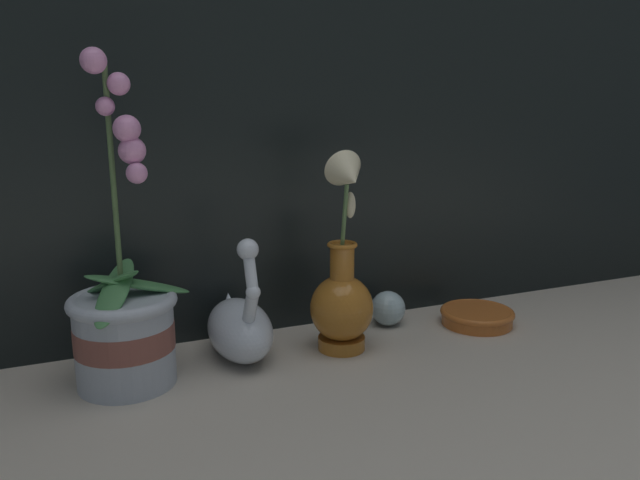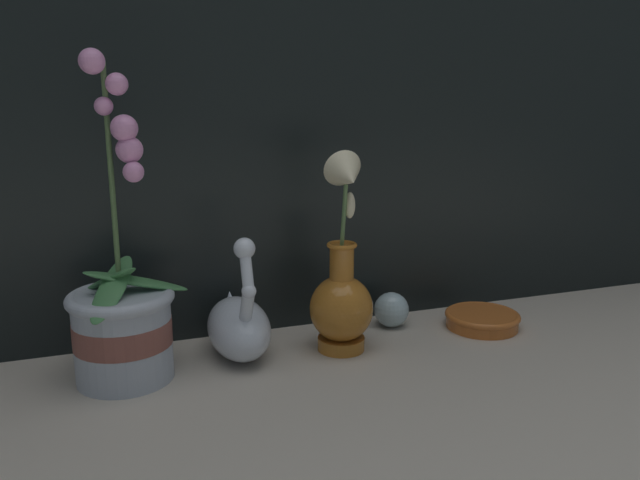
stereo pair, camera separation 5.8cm
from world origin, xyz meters
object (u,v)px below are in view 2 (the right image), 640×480
Objects in this scene: swan_figurine at (239,324)px; glass_sphere at (391,310)px; amber_dish at (482,319)px; orchid_potted_plant at (123,318)px; blue_vase at (342,293)px.

glass_sphere is at bearing 7.45° from swan_figurine.
glass_sphere is 0.17m from amber_dish.
amber_dish is at bearing 0.52° from orchid_potted_plant.
glass_sphere is at bearing 8.02° from orchid_potted_plant.
orchid_potted_plant is 0.50m from glass_sphere.
amber_dish is (0.16, -0.06, -0.02)m from glass_sphere.
amber_dish is (0.29, 0.01, -0.09)m from blue_vase.
orchid_potted_plant is 0.19m from swan_figurine.
blue_vase is 0.30m from amber_dish.
blue_vase is at bearing -177.70° from amber_dish.
orchid_potted_plant is 1.43× the size of blue_vase.
glass_sphere is at bearing 158.63° from amber_dish.
orchid_potted_plant is 7.40× the size of glass_sphere.
amber_dish is (0.65, 0.01, -0.08)m from orchid_potted_plant.
glass_sphere is 0.47× the size of amber_dish.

